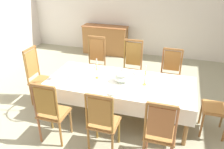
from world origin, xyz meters
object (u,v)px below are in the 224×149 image
(soup_tureen, at_px, (122,76))
(candlestick_west, at_px, (97,70))
(chair_north_a, at_px, (95,63))
(chair_north_c, at_px, (170,74))
(spoon_secondary, at_px, (146,74))
(sideboard, at_px, (105,40))
(chair_south_a, at_px, (51,111))
(candlestick_east, at_px, (145,77))
(chair_head_west, at_px, (39,76))
(spoon_primary, at_px, (94,68))
(chair_head_east, at_px, (221,103))
(bowl_near_right, at_px, (139,73))
(dining_table, at_px, (120,85))
(chair_south_c, at_px, (160,132))
(chair_south_b, at_px, (102,121))
(bowl_near_left, at_px, (98,68))
(chair_north_b, at_px, (131,67))
(bowl_far_left, at_px, (113,93))

(soup_tureen, bearing_deg, candlestick_west, -180.00)
(chair_north_a, distance_m, chair_north_c, 1.70)
(chair_north_c, bearing_deg, spoon_secondary, 50.59)
(chair_north_a, distance_m, sideboard, 2.26)
(chair_south_a, bearing_deg, candlestick_east, 36.65)
(chair_north_c, xyz_separation_m, soup_tureen, (-0.81, -0.97, 0.28))
(chair_head_west, bearing_deg, spoon_primary, 111.57)
(chair_head_east, relative_size, bowl_near_right, 6.27)
(dining_table, distance_m, soup_tureen, 0.19)
(chair_south_c, bearing_deg, candlestick_east, 112.07)
(chair_north_a, distance_m, chair_head_west, 1.30)
(chair_south_c, distance_m, bowl_near_right, 1.50)
(chair_south_b, height_order, bowl_near_left, chair_south_b)
(chair_north_a, distance_m, bowl_near_right, 1.27)
(bowl_near_left, xyz_separation_m, spoon_secondary, (0.96, 0.04, -0.01))
(chair_south_b, height_order, chair_north_b, chair_north_b)
(chair_north_c, distance_m, chair_head_east, 1.31)
(chair_north_c, height_order, soup_tureen, chair_north_c)
(chair_north_b, distance_m, candlestick_east, 1.11)
(candlestick_west, xyz_separation_m, spoon_primary, (-0.22, 0.42, -0.16))
(bowl_near_left, xyz_separation_m, spoon_primary, (-0.10, 0.03, -0.01))
(chair_north_c, relative_size, candlestick_west, 2.80)
(spoon_primary, bearing_deg, candlestick_east, -27.43)
(spoon_primary, bearing_deg, chair_head_east, -16.77)
(candlestick_east, distance_m, bowl_near_right, 0.46)
(chair_north_b, bearing_deg, bowl_near_right, 115.02)
(chair_north_a, relative_size, chair_south_c, 1.08)
(chair_south_a, relative_size, candlestick_east, 2.93)
(candlestick_east, xyz_separation_m, spoon_primary, (-1.11, 0.42, -0.15))
(candlestick_west, distance_m, candlestick_east, 0.89)
(chair_north_b, relative_size, chair_north_c, 1.10)
(chair_south_b, distance_m, candlestick_east, 1.12)
(chair_head_west, height_order, bowl_far_left, chair_head_west)
(chair_south_b, xyz_separation_m, spoon_primary, (-0.66, 1.39, 0.18))
(chair_south_c, xyz_separation_m, chair_head_west, (-2.56, 0.97, 0.03))
(candlestick_east, bearing_deg, soup_tureen, 180.00)
(chair_south_c, xyz_separation_m, bowl_near_right, (-0.58, 1.38, 0.19))
(chair_north_b, distance_m, bowl_near_right, 0.65)
(spoon_primary, bearing_deg, dining_table, -38.89)
(chair_head_east, height_order, bowl_near_right, chair_head_east)
(chair_north_a, distance_m, candlestick_east, 1.66)
(spoon_secondary, bearing_deg, sideboard, 135.63)
(chair_north_c, height_order, sideboard, chair_north_c)
(chair_north_a, relative_size, chair_south_b, 1.11)
(chair_south_b, height_order, candlestick_west, candlestick_west)
(candlestick_east, bearing_deg, chair_north_c, 67.90)
(chair_north_b, xyz_separation_m, chair_head_east, (1.73, -0.98, -0.01))
(chair_north_b, distance_m, chair_north_c, 0.84)
(dining_table, xyz_separation_m, chair_south_a, (-0.86, -0.97, -0.10))
(chair_head_west, relative_size, spoon_secondary, 6.82)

